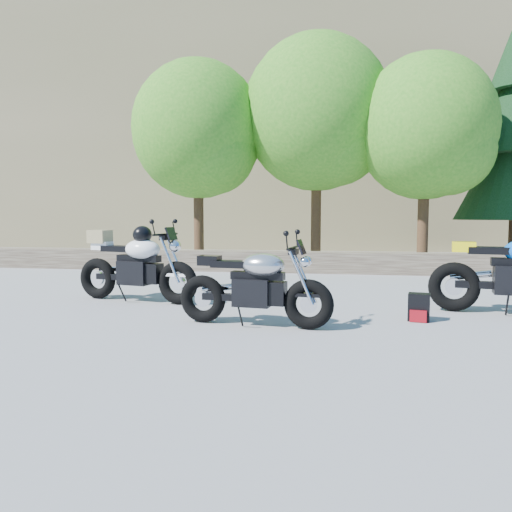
# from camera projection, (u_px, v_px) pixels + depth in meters

# --- Properties ---
(ground) EXTENTS (90.00, 90.00, 0.00)m
(ground) POSITION_uv_depth(u_px,v_px,m) (229.00, 316.00, 6.79)
(ground) COLOR gray
(ground) RESTS_ON ground
(stone_wall) EXTENTS (22.00, 0.55, 0.50)m
(stone_wall) POSITION_uv_depth(u_px,v_px,m) (279.00, 262.00, 12.17)
(stone_wall) COLOR #46392E
(stone_wall) RESTS_ON ground
(hillside) EXTENTS (80.00, 30.00, 15.00)m
(hillside) POSITION_uv_depth(u_px,v_px,m) (365.00, 124.00, 33.21)
(hillside) COLOR #6D6543
(hillside) RESTS_ON ground
(tree_decid_left) EXTENTS (3.67, 3.67, 5.62)m
(tree_decid_left) POSITION_uv_depth(u_px,v_px,m) (201.00, 134.00, 13.91)
(tree_decid_left) COLOR #382314
(tree_decid_left) RESTS_ON ground
(tree_decid_mid) EXTENTS (4.08, 4.08, 6.24)m
(tree_decid_mid) POSITION_uv_depth(u_px,v_px,m) (321.00, 119.00, 13.72)
(tree_decid_mid) COLOR #382314
(tree_decid_mid) RESTS_ON ground
(tree_decid_right) EXTENTS (3.54, 3.54, 5.41)m
(tree_decid_right) POSITION_uv_depth(u_px,v_px,m) (430.00, 132.00, 12.71)
(tree_decid_right) COLOR #382314
(tree_decid_right) RESTS_ON ground
(silver_bike) EXTENTS (1.99, 0.63, 1.00)m
(silver_bike) POSITION_uv_depth(u_px,v_px,m) (255.00, 287.00, 6.17)
(silver_bike) COLOR black
(silver_bike) RESTS_ON ground
(white_bike) EXTENTS (2.17, 0.76, 1.21)m
(white_bike) POSITION_uv_depth(u_px,v_px,m) (136.00, 264.00, 7.95)
(white_bike) COLOR black
(white_bike) RESTS_ON ground
(backpack) EXTENTS (0.30, 0.27, 0.36)m
(backpack) POSITION_uv_depth(u_px,v_px,m) (419.00, 308.00, 6.49)
(backpack) COLOR black
(backpack) RESTS_ON ground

